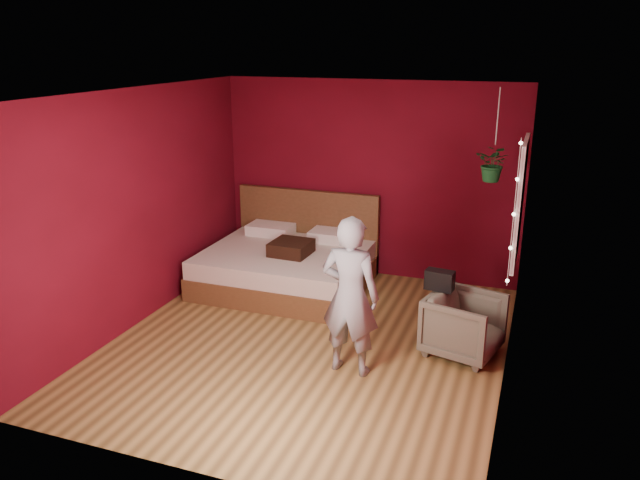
{
  "coord_description": "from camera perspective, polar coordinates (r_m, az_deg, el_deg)",
  "views": [
    {
      "loc": [
        2.15,
        -5.59,
        3.07
      ],
      "look_at": [
        -0.02,
        0.4,
        1.02
      ],
      "focal_mm": 35.0,
      "sensor_mm": 36.0,
      "label": 1
    }
  ],
  "objects": [
    {
      "name": "hanging_plant",
      "position": [
        7.09,
        15.6,
        6.76
      ],
      "size": [
        0.44,
        0.41,
        1.01
      ],
      "color": "silver",
      "rests_on": "room_walls"
    },
    {
      "name": "window",
      "position": [
        6.68,
        17.78,
        3.36
      ],
      "size": [
        0.05,
        0.97,
        1.27
      ],
      "color": "white",
      "rests_on": "room_walls"
    },
    {
      "name": "person",
      "position": [
        5.88,
        2.77,
        -5.15
      ],
      "size": [
        0.59,
        0.4,
        1.56
      ],
      "primitive_type": "imported",
      "rotation": [
        0.0,
        0.0,
        3.09
      ],
      "color": "gray",
      "rests_on": "ground"
    },
    {
      "name": "throw_pillow",
      "position": [
        7.81,
        -2.66,
        -0.72
      ],
      "size": [
        0.49,
        0.49,
        0.17
      ],
      "primitive_type": "cube",
      "rotation": [
        0.0,
        0.0,
        -0.04
      ],
      "color": "black",
      "rests_on": "bed"
    },
    {
      "name": "bed",
      "position": [
        8.13,
        -2.95,
        -2.21
      ],
      "size": [
        2.02,
        1.72,
        1.11
      ],
      "color": "brown",
      "rests_on": "ground"
    },
    {
      "name": "fairy_lights",
      "position": [
        6.17,
        17.3,
        2.26
      ],
      "size": [
        0.04,
        0.04,
        1.45
      ],
      "color": "silver",
      "rests_on": "room_walls"
    },
    {
      "name": "handbag",
      "position": [
        6.46,
        10.88,
        -3.62
      ],
      "size": [
        0.3,
        0.18,
        0.2
      ],
      "primitive_type": "cube",
      "rotation": [
        0.0,
        0.0,
        -0.14
      ],
      "color": "black",
      "rests_on": "armchair"
    },
    {
      "name": "armchair",
      "position": [
        6.53,
        13.01,
        -7.58
      ],
      "size": [
        0.85,
        0.84,
        0.64
      ],
      "primitive_type": "imported",
      "rotation": [
        0.0,
        0.0,
        1.32
      ],
      "color": "#63624E",
      "rests_on": "ground"
    },
    {
      "name": "floor",
      "position": [
        6.73,
        -1.01,
        -9.32
      ],
      "size": [
        4.5,
        4.5,
        0.0
      ],
      "primitive_type": "plane",
      "color": "olive",
      "rests_on": "ground"
    },
    {
      "name": "room_walls",
      "position": [
        6.15,
        -1.09,
        4.74
      ],
      "size": [
        4.04,
        4.54,
        2.62
      ],
      "color": "maroon",
      "rests_on": "ground"
    }
  ]
}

